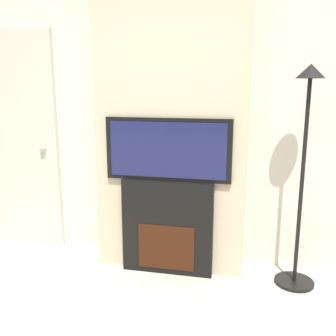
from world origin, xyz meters
The scene contains 6 objects.
wall_back centered at (0.00, 2.03, 1.35)m, with size 6.00×0.06×2.70m.
chimney_breast centered at (0.00, 1.85, 1.35)m, with size 1.23×0.30×2.70m.
fireplace centered at (0.00, 1.70, 0.39)m, with size 0.75×0.15×0.79m.
television centered at (0.00, 1.70, 1.04)m, with size 1.01×0.07×0.50m.
floor_lamp centered at (1.02, 1.71, 1.01)m, with size 0.30×0.30×1.68m.
entry_door centered at (-1.54, 1.97, 1.01)m, with size 0.87×0.09×2.03m.
Camera 1 is at (0.63, -1.15, 1.53)m, focal length 40.00 mm.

